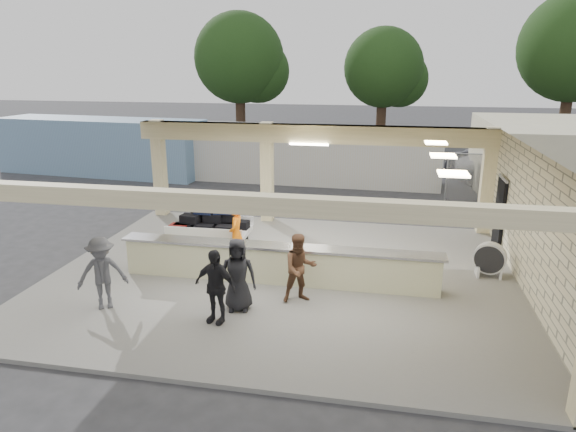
% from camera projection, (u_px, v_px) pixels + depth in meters
% --- Properties ---
extents(ground, '(120.00, 120.00, 0.00)m').
position_uv_depth(ground, '(282.00, 277.00, 13.61)').
color(ground, '#2C2C2F').
rests_on(ground, ground).
extents(pavilion, '(12.01, 10.00, 3.55)m').
position_uv_depth(pavilion, '(294.00, 222.00, 13.81)').
color(pavilion, slate).
rests_on(pavilion, ground).
extents(baggage_counter, '(8.20, 0.58, 0.98)m').
position_uv_depth(baggage_counter, '(278.00, 264.00, 12.98)').
color(baggage_counter, beige).
rests_on(baggage_counter, pavilion).
extents(luggage_cart, '(2.33, 1.48, 1.34)m').
position_uv_depth(luggage_cart, '(210.00, 225.00, 15.24)').
color(luggage_cart, silver).
rests_on(luggage_cart, pavilion).
extents(drum_fan, '(0.87, 0.51, 0.92)m').
position_uv_depth(drum_fan, '(490.00, 259.00, 13.30)').
color(drum_fan, silver).
rests_on(drum_fan, pavilion).
extents(baggage_handler, '(0.37, 0.62, 1.65)m').
position_uv_depth(baggage_handler, '(236.00, 234.00, 14.17)').
color(baggage_handler, orange).
rests_on(baggage_handler, pavilion).
extents(passenger_a, '(0.87, 0.65, 1.64)m').
position_uv_depth(passenger_a, '(300.00, 268.00, 11.82)').
color(passenger_a, brown).
rests_on(passenger_a, pavilion).
extents(passenger_b, '(1.02, 0.56, 1.64)m').
position_uv_depth(passenger_b, '(215.00, 286.00, 10.86)').
color(passenger_b, black).
rests_on(passenger_b, pavilion).
extents(passenger_c, '(1.14, 0.88, 1.69)m').
position_uv_depth(passenger_c, '(102.00, 273.00, 11.48)').
color(passenger_c, '#47484C').
rests_on(passenger_c, pavilion).
extents(passenger_d, '(0.87, 0.48, 1.68)m').
position_uv_depth(passenger_d, '(238.00, 275.00, 11.41)').
color(passenger_d, black).
rests_on(passenger_d, pavilion).
extents(car_white_a, '(5.09, 2.57, 1.43)m').
position_uv_depth(car_white_a, '(512.00, 169.00, 24.00)').
color(car_white_a, silver).
rests_on(car_white_a, ground).
extents(car_white_b, '(5.05, 2.77, 1.51)m').
position_uv_depth(car_white_b, '(550.00, 166.00, 24.57)').
color(car_white_b, silver).
rests_on(car_white_b, ground).
extents(car_dark, '(4.30, 2.85, 1.35)m').
position_uv_depth(car_dark, '(490.00, 163.00, 25.59)').
color(car_dark, black).
rests_on(car_dark, ground).
extents(container_white, '(12.17, 2.81, 2.62)m').
position_uv_depth(container_white, '(310.00, 154.00, 24.41)').
color(container_white, silver).
rests_on(container_white, ground).
extents(container_blue, '(10.91, 3.48, 2.79)m').
position_uv_depth(container_blue, '(102.00, 146.00, 26.21)').
color(container_blue, '#6C90AD').
rests_on(container_blue, ground).
extents(tree_left, '(6.60, 6.30, 9.00)m').
position_uv_depth(tree_left, '(244.00, 62.00, 36.16)').
color(tree_left, '#382619').
rests_on(tree_left, ground).
extents(tree_mid, '(6.00, 5.60, 8.00)m').
position_uv_depth(tree_mid, '(388.00, 71.00, 36.39)').
color(tree_mid, '#382619').
rests_on(tree_mid, ground).
extents(adjacent_building, '(6.00, 8.00, 3.20)m').
position_uv_depth(adjacent_building, '(560.00, 162.00, 20.83)').
color(adjacent_building, beige).
rests_on(adjacent_building, ground).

